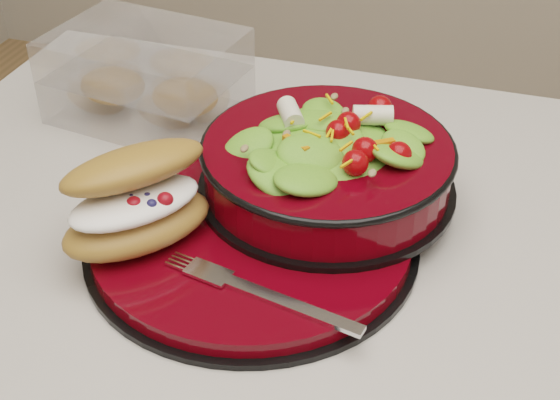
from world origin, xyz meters
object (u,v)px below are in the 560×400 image
(dinner_plate, at_px, (252,236))
(salad_bowl, at_px, (327,156))
(croissant, at_px, (138,201))
(fork, at_px, (265,295))
(pastry_box, at_px, (147,78))

(dinner_plate, bearing_deg, salad_bowl, 58.57)
(dinner_plate, xyz_separation_m, salad_bowl, (0.05, 0.08, 0.05))
(dinner_plate, distance_m, salad_bowl, 0.10)
(dinner_plate, height_order, croissant, croissant)
(fork, bearing_deg, dinner_plate, 37.52)
(salad_bowl, distance_m, croissant, 0.18)
(fork, height_order, pastry_box, pastry_box)
(pastry_box, bearing_deg, salad_bowl, -17.16)
(pastry_box, bearing_deg, fork, -41.48)
(dinner_plate, bearing_deg, pastry_box, 135.01)
(dinner_plate, xyz_separation_m, fork, (0.04, -0.08, 0.01))
(croissant, height_order, fork, croissant)
(fork, distance_m, pastry_box, 0.35)
(pastry_box, bearing_deg, croissant, -57.65)
(salad_bowl, height_order, fork, salad_bowl)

